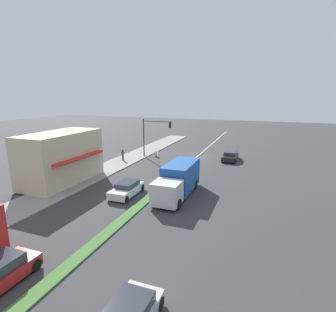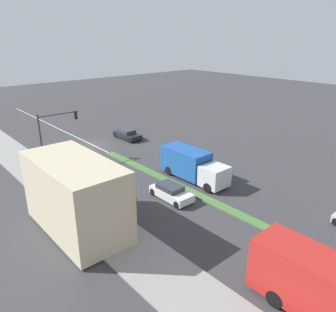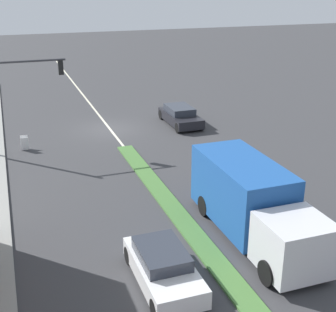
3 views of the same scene
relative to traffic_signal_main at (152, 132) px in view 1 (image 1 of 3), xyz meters
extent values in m
plane|color=#38383A|center=(-6.12, 15.09, -3.90)|extent=(160.00, 160.00, 0.00)
cube|color=gray|center=(2.88, 15.59, -3.84)|extent=(4.00, 73.00, 0.12)
cube|color=#477538|center=(-6.12, 24.09, -3.85)|extent=(0.90, 46.00, 0.10)
cube|color=beige|center=(-6.12, -2.91, -3.90)|extent=(0.16, 60.00, 0.01)
cube|color=#C6B793|center=(4.34, 13.90, -1.14)|extent=(4.20, 8.84, 5.27)
cube|color=red|center=(1.90, 13.90, -0.98)|extent=(0.70, 7.07, 0.20)
cylinder|color=#333338|center=(1.43, 0.01, -0.98)|extent=(0.18, 0.18, 5.60)
cylinder|color=#333338|center=(-0.82, 0.01, 1.52)|extent=(4.50, 0.12, 0.12)
cube|color=black|center=(-2.77, 0.01, 1.07)|extent=(0.28, 0.24, 0.84)
sphere|color=red|center=(-2.77, -0.12, 1.34)|extent=(0.18, 0.18, 0.18)
sphere|color=gold|center=(-2.77, -0.12, 1.07)|extent=(0.18, 0.18, 0.18)
sphere|color=green|center=(-2.77, -0.12, 0.80)|extent=(0.18, 0.18, 0.18)
cylinder|color=#282D42|center=(3.10, 3.45, -3.37)|extent=(0.26, 0.26, 0.82)
cylinder|color=#333338|center=(3.10, 3.45, -2.62)|extent=(0.34, 0.34, 0.66)
sphere|color=tan|center=(3.10, 3.45, -2.18)|extent=(0.22, 0.22, 0.22)
cube|color=silver|center=(-0.32, -0.75, -3.47)|extent=(0.45, 0.21, 0.84)
cube|color=silver|center=(-0.32, -0.43, -3.47)|extent=(0.45, 0.21, 0.84)
cube|color=silver|center=(-8.32, 15.88, -2.68)|extent=(2.28, 2.20, 1.90)
cube|color=#1E519E|center=(-8.32, 12.03, -2.33)|extent=(2.40, 5.10, 2.60)
cylinder|color=black|center=(-9.40, 16.08, -3.45)|extent=(0.28, 0.90, 0.90)
cylinder|color=black|center=(-7.24, 16.08, -3.45)|extent=(0.28, 0.90, 0.90)
cylinder|color=black|center=(-9.40, 10.78, -3.45)|extent=(0.28, 0.90, 0.90)
cylinder|color=black|center=(-7.24, 10.78, -3.45)|extent=(0.28, 0.90, 0.90)
cube|color=#2D333D|center=(-11.12, 27.54, -2.92)|extent=(1.49, 2.18, 0.44)
cylinder|color=black|center=(-11.90, 26.18, -3.58)|extent=(0.22, 0.64, 0.64)
cylinder|color=black|center=(-10.35, 26.18, -3.58)|extent=(0.22, 0.64, 0.64)
cylinder|color=black|center=(-4.71, 26.06, -3.57)|extent=(0.22, 0.65, 0.65)
cylinder|color=black|center=(-3.13, 26.06, -3.57)|extent=(0.22, 0.65, 0.65)
cube|color=silver|center=(-3.92, 14.86, -3.39)|extent=(1.78, 4.01, 0.66)
cube|color=#2D333D|center=(-3.92, 14.66, -2.84)|extent=(1.51, 2.21, 0.44)
cylinder|color=black|center=(-4.71, 16.43, -3.57)|extent=(0.22, 0.66, 0.66)
cylinder|color=black|center=(-3.14, 16.43, -3.57)|extent=(0.22, 0.66, 0.66)
cylinder|color=black|center=(-4.71, 13.28, -3.57)|extent=(0.22, 0.66, 0.66)
cylinder|color=black|center=(-3.14, 13.28, -3.57)|extent=(0.22, 0.66, 0.66)
cube|color=black|center=(-11.12, -2.30, -3.40)|extent=(1.89, 4.38, 0.63)
cube|color=#2D333D|center=(-11.12, -2.52, -2.85)|extent=(1.61, 2.41, 0.47)
cylinder|color=black|center=(-11.97, -0.56, -3.56)|extent=(0.22, 0.69, 0.69)
cylinder|color=black|center=(-10.28, -0.56, -3.56)|extent=(0.22, 0.69, 0.69)
cylinder|color=black|center=(-11.97, -4.05, -3.56)|extent=(0.22, 0.69, 0.69)
cylinder|color=black|center=(-10.28, -4.05, -3.56)|extent=(0.22, 0.69, 0.69)
camera|label=1|loc=(-15.63, 35.03, 5.25)|focal=28.00mm
camera|label=2|loc=(13.08, 33.82, 9.53)|focal=35.00mm
camera|label=3|loc=(0.43, 27.57, 5.92)|focal=50.00mm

